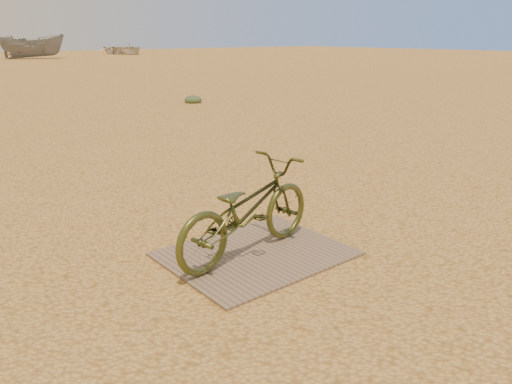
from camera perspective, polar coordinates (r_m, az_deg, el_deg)
ground at (r=4.08m, az=0.18°, el=-9.48°), size 120.00×120.00×0.00m
plywood_board at (r=4.43m, az=-0.00°, el=-7.07°), size 1.52×1.21×0.02m
bicycle at (r=4.24m, az=-1.08°, el=-2.02°), size 1.63×0.78×0.82m
boat_mid_right at (r=45.13m, az=-24.16°, el=14.94°), size 5.21×3.29×1.89m
boat_far_right at (r=52.69m, az=-14.86°, el=15.58°), size 4.52×5.81×1.10m
kale_b at (r=14.56m, az=-7.19°, el=10.10°), size 0.49×0.49×0.27m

